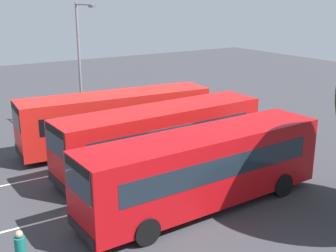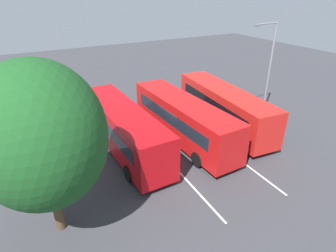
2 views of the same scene
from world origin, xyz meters
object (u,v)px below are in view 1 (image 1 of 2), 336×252
(pedestrian, at_px, (21,252))
(street_lamp, at_px, (81,59))
(bus_far_left, at_px, (116,118))
(bus_center_right, at_px, (203,167))
(bus_center_left, at_px, (161,136))

(pedestrian, distance_m, street_lamp, 16.02)
(bus_far_left, bearing_deg, pedestrian, 55.31)
(pedestrian, bearing_deg, bus_center_right, 17.34)
(bus_far_left, relative_size, street_lamp, 1.38)
(pedestrian, relative_size, street_lamp, 0.22)
(bus_center_left, bearing_deg, bus_center_right, 78.83)
(bus_far_left, bearing_deg, bus_center_right, 92.92)
(bus_center_right, distance_m, pedestrian, 7.50)
(bus_far_left, bearing_deg, bus_center_left, 100.57)
(bus_far_left, relative_size, pedestrian, 6.33)
(pedestrian, xyz_separation_m, street_lamp, (-7.59, -13.67, 3.49))
(bus_center_left, height_order, bus_center_right, same)
(bus_far_left, xyz_separation_m, bus_center_left, (-0.40, 4.04, 0.00))
(bus_far_left, height_order, street_lamp, street_lamp)
(bus_center_left, height_order, pedestrian, bus_center_left)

